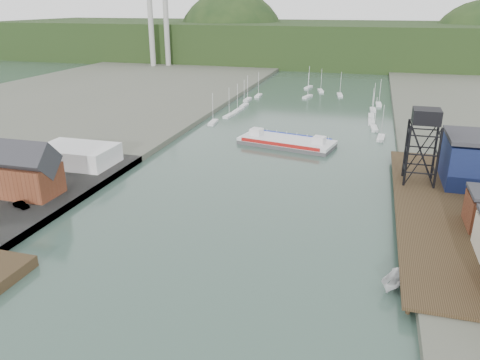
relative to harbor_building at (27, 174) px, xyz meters
The scene contains 13 objects.
ground 51.97m from the harbor_building, 35.54° to the right, with size 600.00×600.00×0.00m, color #283F36.
west_land 70.97m from the harbor_building, 135.00° to the left, with size 120.00×400.00×3.20m, color #4C5142.
west_quay 11.49m from the harbor_building, 78.69° to the right, with size 16.00×80.00×1.60m, color slate.
east_pier 80.52m from the harbor_building, 10.75° to the left, with size 14.00×70.00×2.45m.
harbor_building is the anchor object (origin of this frame).
white_shed 20.22m from the harbor_building, 95.71° to the left, with size 18.00×12.00×4.50m, color silver.
lift_tower 82.49m from the harbor_building, 19.98° to the left, with size 6.50×6.50×16.00m.
marina_sailboats 116.48m from the harbor_building, 68.79° to the left, with size 57.71×92.65×0.90m.
smokestacks 213.72m from the harbor_building, 107.54° to the left, with size 11.20×8.20×60.00m.
distant_hills 274.04m from the harbor_building, 82.02° to the left, with size 500.00×120.00×80.00m.
chain_ferry 70.02m from the harbor_building, 51.63° to the left, with size 28.53×16.14×3.87m.
motorboat 72.50m from the harbor_building, 10.06° to the right, with size 2.29×6.09×2.35m, color silver.
car_west_b 7.68m from the harbor_building, 65.05° to the right, with size 1.26×3.61×1.19m, color #999999.
Camera 1 is at (23.61, -43.74, 38.47)m, focal length 35.00 mm.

